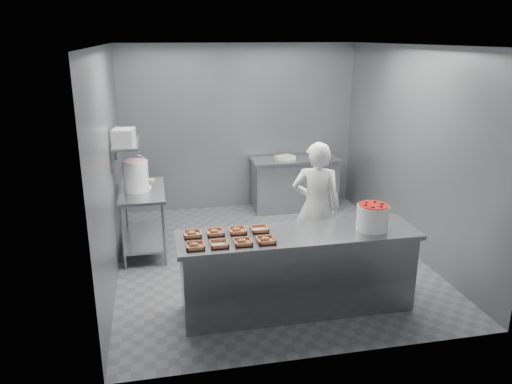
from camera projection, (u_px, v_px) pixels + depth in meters
floor at (269, 258)px, 6.84m from camera, size 4.50×4.50×0.00m
ceiling at (271, 45)px, 6.00m from camera, size 4.50×4.50×0.00m
wall_back at (240, 128)px, 8.52m from camera, size 4.00×0.04×2.80m
wall_left at (109, 166)px, 6.03m from camera, size 0.04×4.50×2.80m
wall_right at (412, 151)px, 6.80m from camera, size 0.04×4.50×2.80m
service_counter at (297, 271)px, 5.44m from camera, size 2.60×0.70×0.90m
prep_table at (143, 211)px, 6.90m from camera, size 0.60×1.20×0.90m
back_counter at (295, 184)px, 8.65m from camera, size 1.50×0.60×0.90m
wall_shelf at (125, 143)px, 6.58m from camera, size 0.35×0.90×0.03m
tray_0 at (195, 246)px, 4.93m from camera, size 0.19×0.18×0.06m
tray_1 at (219, 244)px, 4.98m from camera, size 0.19×0.18×0.04m
tray_2 at (242, 242)px, 5.03m from camera, size 0.19×0.18×0.06m
tray_3 at (266, 240)px, 5.07m from camera, size 0.19×0.18×0.06m
tray_4 at (192, 234)px, 5.23m from camera, size 0.19×0.18×0.06m
tray_5 at (215, 232)px, 5.28m from camera, size 0.19×0.18×0.06m
tray_6 at (237, 230)px, 5.32m from camera, size 0.19×0.18×0.06m
tray_7 at (259, 229)px, 5.37m from camera, size 0.19×0.18×0.04m
worker at (316, 207)px, 6.31m from camera, size 0.71×0.59×1.68m
strawberry_tub at (373, 216)px, 5.37m from camera, size 0.34×0.34×0.28m
glaze_bucket at (136, 175)px, 6.69m from camera, size 0.35×0.33×0.51m
bucket_lid at (140, 188)px, 6.85m from camera, size 0.34×0.34×0.02m
rag at (150, 180)px, 7.23m from camera, size 0.17×0.16×0.02m
appliance at (124, 137)px, 6.33m from camera, size 0.30×0.33×0.22m
paper_stack at (285, 157)px, 8.47m from camera, size 0.34×0.29×0.06m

